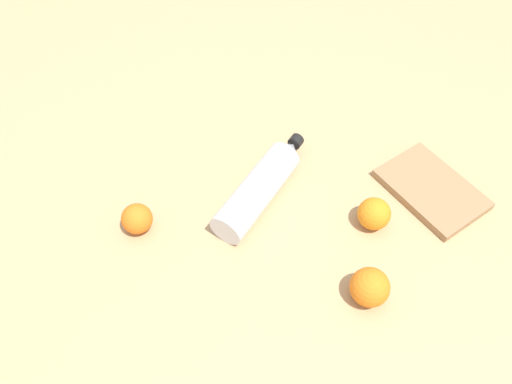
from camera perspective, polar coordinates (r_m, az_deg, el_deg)
name	(u,v)px	position (r m, az deg, el deg)	size (l,w,h in m)	color
ground_plane	(243,193)	(1.08, -1.44, -0.13)	(2.40, 2.40, 0.00)	tan
water_bottle	(262,185)	(1.05, 0.62, 0.78)	(0.10, 0.30, 0.07)	silver
orange_0	(374,214)	(1.04, 12.99, -2.37)	(0.07, 0.07, 0.07)	orange
orange_1	(370,287)	(0.95, 12.53, -10.29)	(0.07, 0.07, 0.07)	orange
orange_2	(137,219)	(1.03, -13.09, -2.91)	(0.06, 0.06, 0.06)	orange
cutting_board	(431,189)	(1.14, 18.91, 0.30)	(0.21, 0.14, 0.02)	#99724C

